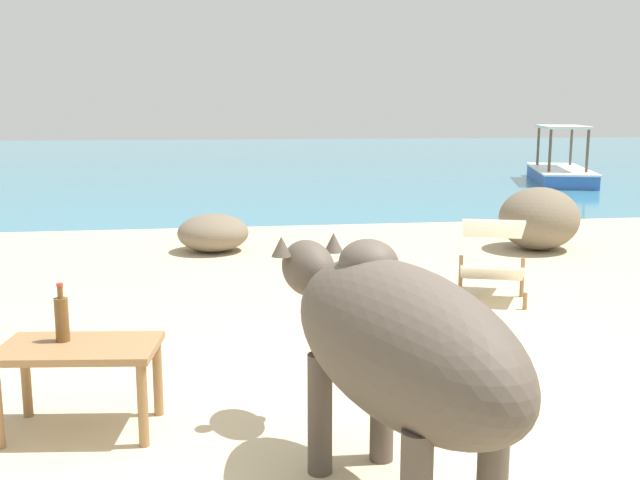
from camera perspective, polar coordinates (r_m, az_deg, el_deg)
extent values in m
cube|color=#CCB78E|center=(3.40, 9.36, -17.87)|extent=(18.00, 14.00, 0.04)
cube|color=teal|center=(24.92, -6.34, 6.39)|extent=(60.00, 36.00, 0.03)
cylinder|color=#4C4238|center=(3.21, -0.01, -13.69)|extent=(0.11, 0.11, 0.55)
cylinder|color=#4C4238|center=(3.33, 4.96, -12.82)|extent=(0.11, 0.11, 0.55)
ellipsoid|color=#4C4238|center=(2.77, 6.27, -8.01)|extent=(0.91, 1.58, 0.59)
ellipsoid|color=#4C4238|center=(3.55, -0.96, -2.24)|extent=(0.33, 0.44, 0.28)
cone|color=#4C4238|center=(3.47, -3.09, -0.51)|extent=(0.12, 0.12, 0.10)
cone|color=#4C4238|center=(3.58, 1.09, -0.19)|extent=(0.12, 0.12, 0.10)
ellipsoid|color=#4C4238|center=(2.93, 3.88, -1.85)|extent=(0.30, 0.33, 0.20)
cube|color=olive|center=(3.73, -18.65, -8.16)|extent=(0.81, 0.53, 0.04)
cylinder|color=olive|center=(3.89, -12.80, -10.62)|extent=(0.05, 0.05, 0.41)
cylinder|color=olive|center=(3.56, -13.94, -12.66)|extent=(0.05, 0.05, 0.41)
cylinder|color=olive|center=(4.08, -22.38, -10.18)|extent=(0.05, 0.05, 0.41)
cylinder|color=brown|center=(3.78, -19.86, -5.99)|extent=(0.07, 0.07, 0.22)
cylinder|color=brown|center=(3.74, -19.99, -3.93)|extent=(0.03, 0.03, 0.06)
cylinder|color=red|center=(3.73, -20.03, -3.36)|extent=(0.03, 0.03, 0.02)
cylinder|color=olive|center=(6.01, 16.01, -4.69)|extent=(0.04, 0.04, 0.14)
cylinder|color=olive|center=(5.99, 11.04, -4.52)|extent=(0.04, 0.04, 0.14)
cylinder|color=olive|center=(6.39, 15.81, -2.89)|extent=(0.04, 0.04, 0.34)
cylinder|color=olive|center=(6.37, 11.14, -2.72)|extent=(0.04, 0.04, 0.34)
cube|color=silver|center=(6.16, 13.55, -2.60)|extent=(0.64, 0.59, 0.21)
cube|color=silver|center=(6.40, 13.60, 0.86)|extent=(0.65, 0.62, 0.23)
ellipsoid|color=#756651|center=(8.63, 17.04, 1.65)|extent=(1.33, 1.36, 0.72)
ellipsoid|color=#756651|center=(8.24, -8.50, 0.57)|extent=(0.87, 0.87, 0.43)
cube|color=#3866B7|center=(17.47, 18.54, 4.86)|extent=(2.20, 3.76, 0.28)
cube|color=white|center=(17.46, 18.57, 5.38)|extent=(2.28, 3.85, 0.04)
cylinder|color=brown|center=(18.45, 16.99, 7.11)|extent=(0.06, 0.06, 0.95)
cylinder|color=brown|center=(18.55, 19.36, 7.00)|extent=(0.06, 0.06, 0.95)
cylinder|color=brown|center=(16.31, 17.85, 6.72)|extent=(0.06, 0.06, 0.95)
cylinder|color=brown|center=(16.43, 20.53, 6.59)|extent=(0.06, 0.06, 0.95)
cube|color=silver|center=(17.41, 18.75, 8.53)|extent=(1.70, 2.69, 0.06)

